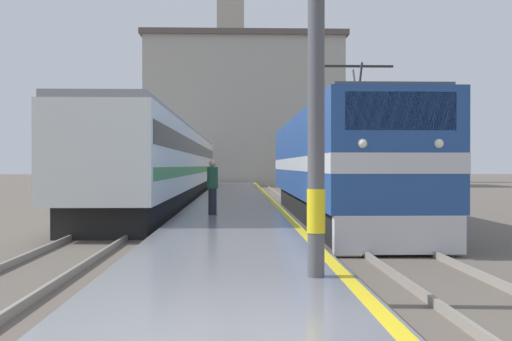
# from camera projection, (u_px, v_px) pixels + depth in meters

# --- Properties ---
(ground_plane) EXTENTS (200.00, 200.00, 0.00)m
(ground_plane) POSITION_uv_depth(u_px,v_px,m) (236.00, 198.00, 35.45)
(ground_plane) COLOR #60564C
(platform) EXTENTS (3.55, 140.00, 0.42)m
(platform) POSITION_uv_depth(u_px,v_px,m) (235.00, 200.00, 30.45)
(platform) COLOR slate
(platform) RESTS_ON ground
(rail_track_near) EXTENTS (2.84, 140.00, 0.16)m
(rail_track_near) POSITION_uv_depth(u_px,v_px,m) (304.00, 203.00, 30.55)
(rail_track_near) COLOR #60564C
(rail_track_near) RESTS_ON ground
(rail_track_far) EXTENTS (2.83, 140.00, 0.16)m
(rail_track_far) POSITION_uv_depth(u_px,v_px,m) (168.00, 203.00, 30.35)
(rail_track_far) COLOR #60564C
(rail_track_far) RESTS_ON ground
(locomotive_train) EXTENTS (2.92, 18.18, 4.77)m
(locomotive_train) POSITION_uv_depth(u_px,v_px,m) (332.00, 166.00, 21.35)
(locomotive_train) COLOR black
(locomotive_train) RESTS_ON ground
(passenger_train) EXTENTS (2.92, 35.86, 3.82)m
(passenger_train) POSITION_uv_depth(u_px,v_px,m) (172.00, 163.00, 32.53)
(passenger_train) COLOR black
(passenger_train) RESTS_ON ground
(catenary_mast) EXTENTS (2.60, 0.25, 7.14)m
(catenary_mast) POSITION_uv_depth(u_px,v_px,m) (325.00, 13.00, 8.15)
(catenary_mast) COLOR #4C4C51
(catenary_mast) RESTS_ON platform
(person_on_platform) EXTENTS (0.34, 0.34, 1.70)m
(person_on_platform) POSITION_uv_depth(u_px,v_px,m) (212.00, 186.00, 18.60)
(person_on_platform) COLOR #23232D
(person_on_platform) RESTS_ON platform
(clock_tower) EXTENTS (3.96, 3.96, 30.69)m
(clock_tower) POSITION_uv_depth(u_px,v_px,m) (231.00, 47.00, 70.98)
(clock_tower) COLOR #ADA393
(clock_tower) RESTS_ON ground
(station_building) EXTENTS (18.75, 8.90, 14.15)m
(station_building) POSITION_uv_depth(u_px,v_px,m) (244.00, 112.00, 57.44)
(station_building) COLOR #A8A399
(station_building) RESTS_ON ground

